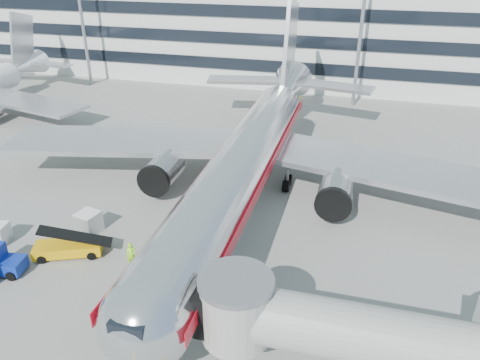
% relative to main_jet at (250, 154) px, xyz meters
% --- Properties ---
extents(ground, '(180.00, 180.00, 0.00)m').
position_rel_main_jet_xyz_m(ground, '(0.00, -11.72, -4.23)').
color(ground, gray).
rests_on(ground, ground).
extents(lead_in_line, '(0.25, 70.00, 0.01)m').
position_rel_main_jet_xyz_m(lead_in_line, '(0.00, -1.72, -4.23)').
color(lead_in_line, yellow).
rests_on(lead_in_line, ground).
extents(main_jet, '(50.95, 48.70, 16.06)m').
position_rel_main_jet_xyz_m(main_jet, '(0.00, 0.00, 0.00)').
color(main_jet, silver).
rests_on(main_jet, ground).
extents(jet_bridge, '(17.80, 4.50, 7.00)m').
position_rel_main_jet_xyz_m(jet_bridge, '(12.18, -19.72, -0.36)').
color(jet_bridge, silver).
rests_on(jet_bridge, ground).
extents(terminal, '(150.00, 24.25, 15.60)m').
position_rel_main_jet_xyz_m(terminal, '(0.00, 46.23, 3.57)').
color(terminal, silver).
rests_on(terminal, ground).
extents(belt_loader, '(5.33, 3.59, 2.52)m').
position_rel_main_jet_xyz_m(belt_loader, '(-11.03, -12.86, -3.52)').
color(belt_loader, '#DB9F09').
rests_on(belt_loader, ground).
extents(baggage_tug, '(3.11, 2.21, 2.18)m').
position_rel_main_jet_xyz_m(baggage_tug, '(-14.49, -15.95, -3.29)').
color(baggage_tug, '#0D2897').
rests_on(baggage_tug, ground).
extents(cargo_container_right, '(2.02, 2.02, 1.80)m').
position_rel_main_jet_xyz_m(cargo_container_right, '(-11.21, -9.60, -3.33)').
color(cargo_container_right, silver).
rests_on(cargo_container_right, ground).
extents(ramp_worker, '(0.84, 0.74, 1.94)m').
position_rel_main_jet_xyz_m(ramp_worker, '(-5.75, -12.78, -3.27)').
color(ramp_worker, '#9EFF1A').
rests_on(ramp_worker, ground).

